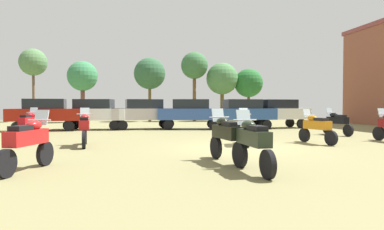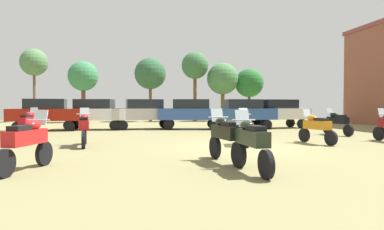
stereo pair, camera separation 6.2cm
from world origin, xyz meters
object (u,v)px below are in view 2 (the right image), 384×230
Objects in this scene: motorcycle_9 at (245,127)px; tree_5 at (150,74)px; motorcycle_7 at (316,127)px; car_2 at (46,112)px; motorcycle_2 at (337,122)px; car_6 at (243,112)px; motorcycle_3 at (225,136)px; tree_7 at (223,79)px; motorcycle_4 at (251,142)px; tree_3 at (195,66)px; car_3 at (191,112)px; car_5 at (144,112)px; tree_2 at (83,77)px; car_1 at (278,111)px; tree_1 at (34,63)px; car_4 at (95,112)px; tree_6 at (249,83)px; motorcycle_6 at (28,123)px; motorcycle_12 at (84,127)px; motorcycle_5 at (27,141)px.

tree_5 is (-2.96, 20.96, 4.02)m from motorcycle_9.
car_2 reaches higher than motorcycle_7.
car_6 is (-3.49, 5.51, 0.46)m from motorcycle_2.
tree_7 is at bearing 66.56° from motorcycle_3.
motorcycle_3 is 1.00× the size of motorcycle_4.
tree_3 is (3.37, 24.67, 4.82)m from motorcycle_3.
motorcycle_2 is 0.35× the size of tree_7.
car_3 is at bearing 75.90° from motorcycle_3.
car_5 is 0.70× the size of tree_5.
motorcycle_7 is (4.95, 3.88, -0.03)m from motorcycle_3.
car_1 is at bearing -35.89° from tree_2.
tree_1 is (-12.29, 25.72, 4.98)m from motorcycle_3.
car_4 is at bearing 137.15° from motorcycle_9.
tree_3 reaches higher than motorcycle_9.
tree_6 reaches higher than motorcycle_7.
car_4 is at bearing 80.48° from car_1.
motorcycle_6 is at bearing -75.13° from tree_1.
car_5 is at bearing 50.63° from motorcycle_6.
tree_2 reaches higher than car_1.
motorcycle_2 is 0.33× the size of tree_5.
car_6 is at bearing -83.91° from tree_3.
tree_2 reaches higher than motorcycle_12.
tree_6 is 2.85m from tree_7.
car_1 is 11.81m from tree_6.
motorcycle_4 is at bearing -88.57° from motorcycle_3.
car_2 is (-13.04, 9.33, 0.46)m from motorcycle_7.
car_5 is 6.65m from car_6.
tree_7 reaches higher than car_1.
tree_1 reaches higher than car_3.
motorcycle_9 reaches higher than motorcycle_7.
car_4 reaches higher than motorcycle_3.
car_3 is 12.36m from tree_5.
motorcycle_5 is 14.29m from car_4.
tree_6 is (4.15, 20.72, 3.19)m from motorcycle_7.
tree_1 reaches higher than car_1.
motorcycle_3 is 0.39× the size of tree_2.
car_4 is at bearing 73.02° from motorcycle_6.
tree_5 is at bearing 107.29° from motorcycle_2.
tree_2 is (-2.95, 19.38, 3.56)m from motorcycle_12.
motorcycle_12 is 20.98m from tree_5.
car_3 is 0.78× the size of tree_2.
tree_2 is at bearing 122.65° from motorcycle_2.
car_1 is 0.83× the size of tree_6.
motorcycle_2 is at bearing -128.30° from car_5.
motorcycle_7 is 10.12m from car_3.
tree_3 reaches higher than motorcycle_6.
motorcycle_5 reaches higher than motorcycle_2.
car_5 reaches higher than motorcycle_2.
motorcycle_7 is 0.39× the size of tree_6.
car_5 is (5.80, 5.14, 0.44)m from motorcycle_6.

